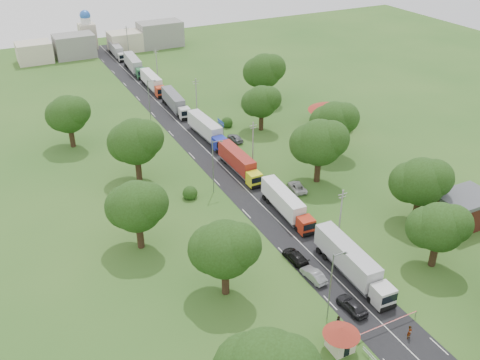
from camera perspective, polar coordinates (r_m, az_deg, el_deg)
ground at (r=86.02m, az=4.67°, el=-4.97°), size 260.00×260.00×0.00m
road at (r=101.02m, az=-1.13°, el=0.75°), size 8.00×200.00×0.04m
boom_barrier at (r=69.52m, az=14.66°, el=-14.94°), size 9.22×0.35×1.18m
guard_booth at (r=65.72m, az=10.74°, el=-15.99°), size 4.40×4.40×3.45m
info_sign at (r=113.90m, az=-2.07°, el=5.87°), size 0.12×3.10×4.10m
pole_1 at (r=81.39m, az=10.67°, el=-3.68°), size 1.60×0.24×9.00m
pole_2 at (r=101.90m, az=1.39°, el=3.97°), size 1.60×0.24×9.00m
pole_3 at (r=125.34m, az=-4.68°, el=8.87°), size 1.60×0.24×9.00m
pole_4 at (r=150.34m, az=-8.88°, el=12.13°), size 1.60×0.24×9.00m
pole_5 at (r=176.25m, az=-11.92°, el=14.41°), size 1.60×0.24×9.00m
lamp_0 at (r=67.17m, az=9.76°, el=-10.77°), size 2.03×0.22×10.00m
lamp_1 at (r=92.43m, az=-2.81°, el=1.73°), size 2.03×0.22×10.00m
lamp_2 at (r=122.58m, az=-9.61°, el=8.50°), size 2.03×0.22×10.00m
tree_2 at (r=78.97m, az=20.45°, el=-4.68°), size 8.00×8.00×10.10m
tree_3 at (r=88.27m, az=18.74°, el=-0.12°), size 8.80×8.80×11.07m
tree_4 at (r=95.84m, az=8.43°, el=4.02°), size 9.60×9.60×12.05m
tree_5 at (r=106.87m, az=10.02°, el=6.26°), size 8.80×8.80×11.07m
tree_6 at (r=116.75m, az=2.28°, el=8.37°), size 8.00×8.00×10.10m
tree_7 at (r=132.85m, az=2.59°, el=11.58°), size 9.60×9.60×12.05m
tree_10 at (r=68.92m, az=-1.68°, el=-7.31°), size 8.80×8.80×11.07m
tree_11 at (r=78.81m, az=-10.99°, el=-2.72°), size 8.80×8.80×11.07m
tree_12 at (r=96.95m, az=-11.11°, el=4.08°), size 9.60×9.60×12.05m
tree_13 at (r=113.89m, az=-17.89°, el=6.73°), size 8.80×8.80×11.07m
house_brick at (r=92.23m, az=22.74°, el=-2.90°), size 8.60×6.60×5.20m
house_cream at (r=121.45m, az=9.71°, el=7.32°), size 10.08×10.08×5.80m
distant_town at (r=180.14m, az=-13.84°, el=14.12°), size 52.00×8.00×8.00m
church at (r=186.36m, az=-15.98°, el=14.95°), size 5.00×5.00×12.30m
truck_0 at (r=76.17m, az=11.79°, el=-8.59°), size 3.18×15.71×4.35m
truck_1 at (r=87.98m, az=4.91°, el=-2.51°), size 3.03×14.18×3.92m
truck_2 at (r=100.41m, az=-0.10°, el=1.91°), size 2.51×14.14×3.92m
truck_3 at (r=114.10m, az=-3.57°, el=5.44°), size 3.06×15.04×4.16m
truck_4 at (r=129.77m, az=-6.97°, el=8.27°), size 3.20×14.48×4.00m
truck_5 at (r=144.26m, az=-9.31°, el=10.28°), size 2.62×14.36×3.98m
truck_6 at (r=159.36m, az=-11.24°, el=11.99°), size 3.43×15.36×4.24m
truck_7 at (r=175.58m, az=-13.02°, el=13.32°), size 2.78×13.51×3.73m
car_lane_front at (r=71.74m, az=11.86°, el=-12.96°), size 2.21×4.86×1.62m
car_lane_mid at (r=75.64m, az=7.87°, el=-10.01°), size 1.93×4.57×1.47m
car_lane_rear at (r=78.63m, az=5.92°, el=-8.13°), size 2.27×5.04×1.43m
car_verge_near at (r=95.57m, az=6.11°, el=-0.76°), size 3.07×5.22×1.36m
car_verge_far at (r=113.27m, az=-0.51°, el=4.51°), size 2.11×4.56×1.51m
pedestrian_near at (r=69.79m, az=17.63°, el=-15.23°), size 0.79×0.66×1.87m
pedestrian_booth at (r=69.16m, az=10.44°, el=-14.68°), size 0.97×1.03×1.68m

